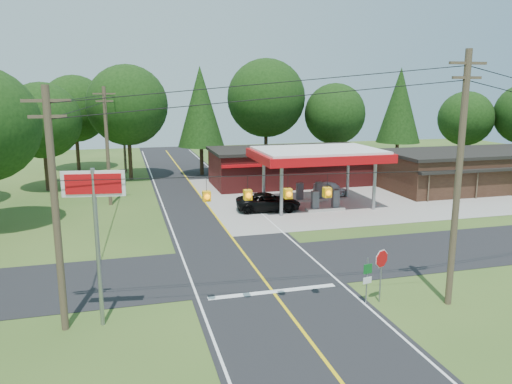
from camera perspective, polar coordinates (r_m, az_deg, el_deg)
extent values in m
plane|color=#2F4F1B|center=(28.30, -0.21, -8.60)|extent=(120.00, 120.00, 0.00)
cube|color=black|center=(28.29, -0.21, -8.58)|extent=(8.00, 120.00, 0.02)
cube|color=black|center=(28.29, -0.21, -8.57)|extent=(70.00, 7.00, 0.02)
cube|color=yellow|center=(28.29, -0.21, -8.55)|extent=(0.15, 110.00, 0.00)
cylinder|color=gray|center=(38.80, 2.93, 0.25)|extent=(0.28, 0.28, 4.20)
cylinder|color=gray|center=(43.49, 0.89, 1.52)|extent=(0.28, 0.28, 4.20)
cylinder|color=gray|center=(41.93, 13.38, 0.81)|extent=(0.28, 0.28, 4.20)
cylinder|color=gray|center=(46.31, 10.45, 1.96)|extent=(0.28, 0.28, 4.20)
cube|color=#BE0A0F|center=(42.10, 7.10, 4.19)|extent=(10.60, 7.40, 0.70)
cube|color=white|center=(42.05, 7.11, 4.73)|extent=(10.00, 7.00, 0.25)
cube|color=#9E9B93|center=(41.25, 7.89, -1.96)|extent=(3.20, 0.90, 0.22)
cube|color=#3F3F44|center=(40.72, 6.76, -0.92)|extent=(0.55, 0.45, 1.50)
cube|color=#3F3F44|center=(41.42, 9.07, -0.77)|extent=(0.55, 0.45, 1.50)
cube|color=#9E9B93|center=(44.49, 6.09, -0.90)|extent=(3.20, 0.90, 0.22)
cube|color=#3F3F44|center=(44.01, 5.02, 0.08)|extent=(0.55, 0.45, 1.50)
cube|color=#3F3F44|center=(44.65, 7.19, 0.20)|extent=(0.55, 0.45, 1.50)
cube|color=maroon|center=(52.09, 3.91, 2.82)|extent=(16.00, 7.00, 3.50)
cube|color=black|center=(51.83, 3.94, 4.90)|extent=(16.40, 7.40, 0.30)
cube|color=#BE0A0F|center=(48.60, 5.30, 3.28)|extent=(16.00, 0.50, 0.25)
cube|color=#311D14|center=(54.88, 24.51, 2.24)|extent=(20.00, 8.00, 3.50)
cube|color=black|center=(54.63, 24.68, 4.20)|extent=(20.40, 8.40, 0.30)
cylinder|color=#473828|center=(23.86, 22.08, 0.99)|extent=(0.30, 0.30, 11.50)
cube|color=#473828|center=(23.52, 23.07, 13.41)|extent=(1.80, 0.12, 0.12)
cube|color=#473828|center=(23.50, 22.95, 11.95)|extent=(1.40, 0.12, 0.12)
cylinder|color=#473828|center=(21.36, -21.92, -2.25)|extent=(0.30, 0.30, 10.00)
cube|color=#473828|center=(20.80, -22.86, 9.60)|extent=(1.80, 0.12, 0.12)
cube|color=#473828|center=(20.82, -22.73, 7.96)|extent=(1.40, 0.12, 0.12)
cylinder|color=#473828|center=(43.91, -16.64, 4.96)|extent=(0.30, 0.30, 10.00)
cube|color=#473828|center=(43.64, -16.98, 10.70)|extent=(1.80, 0.12, 0.12)
cube|color=#473828|center=(43.65, -16.94, 9.91)|extent=(1.40, 0.12, 0.12)
cylinder|color=#473828|center=(60.84, -14.88, 6.60)|extent=(0.30, 0.30, 9.50)
cube|color=#FFAC0D|center=(20.66, -5.67, -0.46)|extent=(0.32, 0.32, 0.42)
cube|color=#FFAC0D|center=(20.81, -0.96, -0.32)|extent=(0.32, 0.32, 0.42)
cube|color=#FFAC0D|center=(21.09, 3.66, -0.18)|extent=(0.32, 0.32, 0.42)
cube|color=#FFAC0D|center=(21.51, 8.12, -0.03)|extent=(0.32, 0.32, 0.42)
cylinder|color=#332316|center=(52.71, -22.79, 2.28)|extent=(0.44, 0.44, 3.96)
sphere|color=black|center=(52.21, -23.22, 7.53)|extent=(7.26, 7.26, 7.26)
cylinder|color=#332316|center=(56.14, -14.19, 3.75)|extent=(0.44, 0.44, 4.68)
sphere|color=black|center=(55.66, -14.49, 9.59)|extent=(8.58, 8.58, 8.58)
cylinder|color=#332316|center=(57.82, -6.24, 4.09)|extent=(0.44, 0.44, 4.32)
cone|color=black|center=(57.34, -6.37, 9.68)|extent=(5.28, 5.28, 9.00)
cylinder|color=#332316|center=(60.48, 1.13, 4.84)|extent=(0.44, 0.44, 5.04)
sphere|color=black|center=(60.04, 1.16, 10.68)|extent=(9.24, 9.24, 9.24)
cylinder|color=#332316|center=(61.42, 8.86, 4.30)|extent=(0.44, 0.44, 3.96)
sphere|color=black|center=(60.99, 9.01, 8.81)|extent=(7.26, 7.26, 7.26)
cylinder|color=#332316|center=(64.19, 15.80, 4.48)|extent=(0.44, 0.44, 4.32)
cone|color=black|center=(63.76, 16.08, 9.51)|extent=(5.28, 5.28, 9.00)
cylinder|color=#332316|center=(67.09, 22.55, 4.01)|extent=(0.44, 0.44, 3.60)
sphere|color=black|center=(66.70, 22.85, 7.75)|extent=(6.60, 6.60, 6.60)
cylinder|color=#332316|center=(64.30, -19.70, 4.24)|extent=(0.44, 0.44, 4.32)
sphere|color=black|center=(63.88, -20.03, 8.94)|extent=(7.92, 7.92, 7.92)
imported|color=black|center=(40.71, 1.41, -1.16)|extent=(5.83, 5.83, 1.46)
imported|color=silver|center=(47.51, 8.52, 0.43)|extent=(4.72, 4.72, 1.18)
cylinder|color=gray|center=(21.66, -17.63, -6.23)|extent=(0.18, 0.18, 6.74)
cube|color=white|center=(21.00, -18.09, 0.91)|extent=(2.49, 0.44, 1.06)
cube|color=#BE0A0F|center=(20.95, -18.10, 0.88)|extent=(2.19, 0.38, 0.82)
cylinder|color=gray|center=(24.25, 14.05, -9.46)|extent=(0.07, 0.07, 2.44)
cylinder|color=gray|center=(23.97, 12.55, -9.90)|extent=(0.06, 0.06, 2.24)
cube|color=#0C591E|center=(23.72, 12.66, -8.57)|extent=(0.46, 0.11, 0.46)
cube|color=white|center=(23.92, 12.60, -9.83)|extent=(0.46, 0.11, 0.31)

